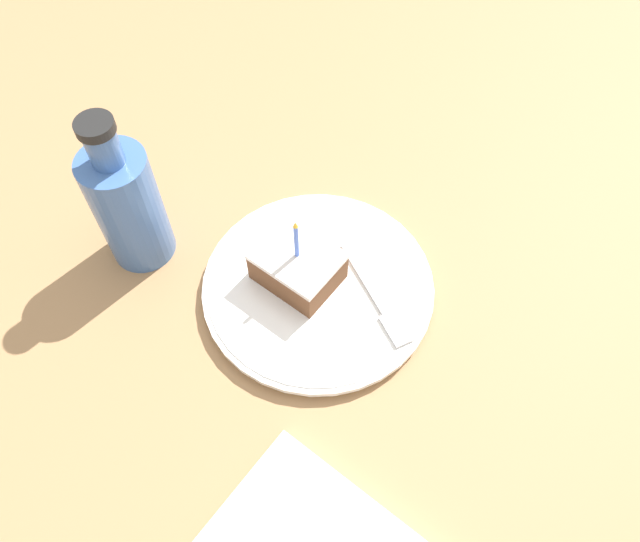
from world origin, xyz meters
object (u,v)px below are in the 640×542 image
cake_slice (298,266)px  fork (378,300)px  bottle (127,204)px  plate (320,285)px

cake_slice → fork: size_ratio=0.76×
cake_slice → bottle: size_ratio=0.50×
plate → cake_slice: bearing=-66.8°
plate → fork: size_ratio=1.94×
fork → bottle: (0.11, -0.30, 0.07)m
plate → bottle: 0.26m
cake_slice → fork: bearing=108.4°
fork → bottle: bottle is taller
bottle → fork: bearing=110.8°
plate → bottle: (0.09, -0.23, 0.08)m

